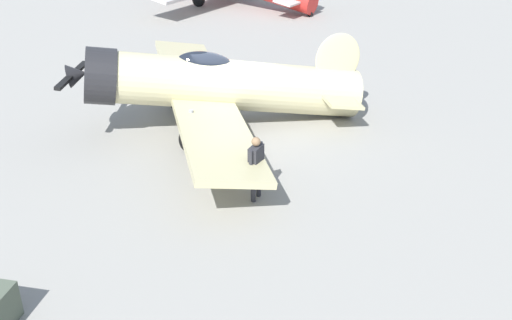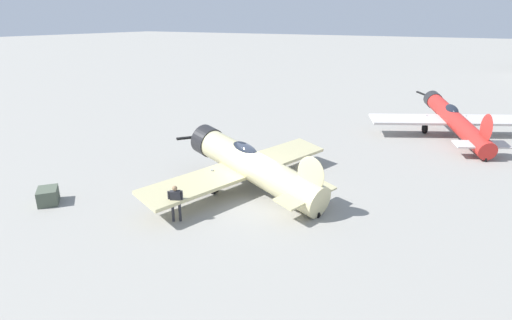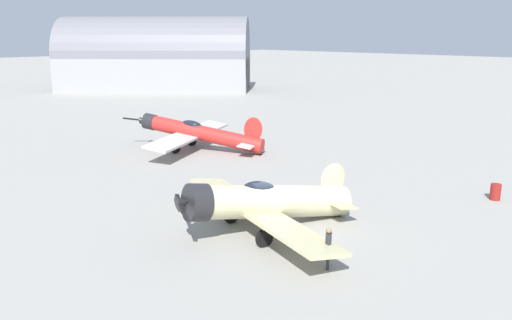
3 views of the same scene
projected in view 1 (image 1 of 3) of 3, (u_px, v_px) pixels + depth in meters
name	position (u px, v px, depth m)	size (l,w,h in m)	color
ground_plane	(232.00, 125.00, 19.60)	(400.00, 400.00, 0.00)	gray
airplane_foreground	(216.00, 85.00, 18.87)	(11.92, 9.63, 2.95)	beige
ground_crew_mechanic	(256.00, 162.00, 14.94)	(0.46, 0.56, 1.72)	#2D2D33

